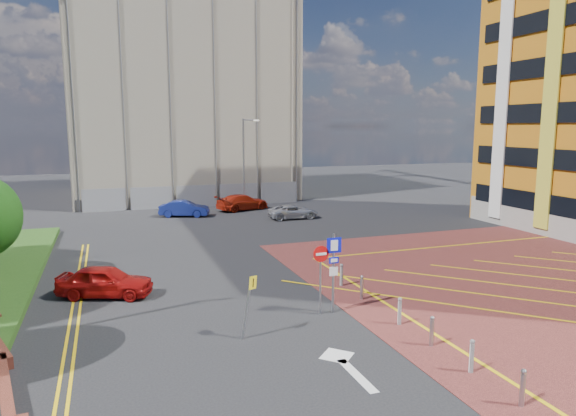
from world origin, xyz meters
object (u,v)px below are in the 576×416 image
car_blue_back (184,209)px  car_red_back (243,202)px  car_silver_back (293,212)px  sign_cluster (329,265)px  warning_sign (249,299)px  car_red_left (105,281)px  lamp_back (245,160)px

car_blue_back → car_red_back: (5.34, 1.61, 0.04)m
car_silver_back → car_red_back: bearing=27.4°
sign_cluster → warning_sign: 3.84m
car_red_left → car_blue_back: 20.05m
sign_cluster → lamp_back: bearing=82.0°
sign_cluster → car_silver_back: 21.21m
warning_sign → car_blue_back: bearing=86.7°
sign_cluster → car_blue_back: bearing=95.0°
warning_sign → car_red_back: warning_sign is taller
sign_cluster → car_silver_back: sign_cluster is taller
warning_sign → car_silver_back: warning_sign is taller
sign_cluster → warning_sign: bearing=-160.4°
warning_sign → car_blue_back: size_ratio=0.56×
lamp_back → car_red_back: 3.90m
lamp_back → car_blue_back: lamp_back is taller
lamp_back → car_red_back: bearing=-114.4°
car_silver_back → lamp_back: bearing=18.9°
warning_sign → car_red_back: size_ratio=0.47×
lamp_back → car_red_left: bearing=-118.9°
car_red_back → car_silver_back: size_ratio=1.20×
sign_cluster → car_red_back: (3.23, 25.80, -1.26)m
warning_sign → car_silver_back: 23.61m
lamp_back → car_red_back: lamp_back is taller
warning_sign → car_silver_back: size_ratio=0.56×
warning_sign → lamp_back: bearing=75.4°
car_red_left → car_blue_back: bearing=2.7°
warning_sign → car_blue_back: warning_sign is taller
lamp_back → warning_sign: bearing=-104.6°
lamp_back → car_silver_back: lamp_back is taller
car_red_left → car_silver_back: car_red_left is taller
car_red_back → lamp_back: bearing=-42.7°
warning_sign → car_blue_back: (1.47, 25.47, -0.77)m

